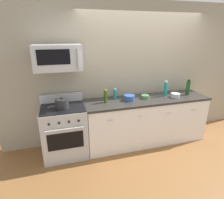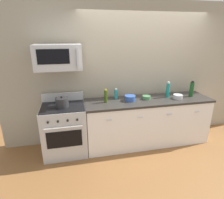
# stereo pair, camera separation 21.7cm
# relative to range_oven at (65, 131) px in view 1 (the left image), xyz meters

# --- Properties ---
(ground_plane) EXTENTS (6.64, 6.64, 0.00)m
(ground_plane) POSITION_rel_range_oven_xyz_m (1.60, -0.00, -0.47)
(ground_plane) COLOR brown
(back_wall) EXTENTS (5.53, 0.10, 2.70)m
(back_wall) POSITION_rel_range_oven_xyz_m (1.60, 0.41, 0.88)
(back_wall) COLOR #9E937F
(back_wall) RESTS_ON ground_plane
(counter_unit) EXTENTS (2.44, 0.66, 0.92)m
(counter_unit) POSITION_rel_range_oven_xyz_m (1.60, -0.00, -0.01)
(counter_unit) COLOR white
(counter_unit) RESTS_ON ground_plane
(range_oven) EXTENTS (0.76, 0.69, 1.07)m
(range_oven) POSITION_rel_range_oven_xyz_m (0.00, 0.00, 0.00)
(range_oven) COLOR #B7BABF
(range_oven) RESTS_ON ground_plane
(microwave) EXTENTS (0.74, 0.44, 0.40)m
(microwave) POSITION_rel_range_oven_xyz_m (0.00, 0.04, 1.28)
(microwave) COLOR #B7BABF
(bottle_sparkling_teal) EXTENTS (0.07, 0.07, 0.31)m
(bottle_sparkling_teal) POSITION_rel_range_oven_xyz_m (2.02, 0.07, 0.60)
(bottle_sparkling_teal) COLOR #197F7A
(bottle_sparkling_teal) RESTS_ON countertop_slab
(bottle_dish_soap) EXTENTS (0.07, 0.07, 0.20)m
(bottle_dish_soap) POSITION_rel_range_oven_xyz_m (1.00, 0.18, 0.55)
(bottle_dish_soap) COLOR teal
(bottle_dish_soap) RESTS_ON countertop_slab
(bottle_olive_oil) EXTENTS (0.06, 0.06, 0.25)m
(bottle_olive_oil) POSITION_rel_range_oven_xyz_m (0.77, 0.03, 0.57)
(bottle_olive_oil) COLOR #385114
(bottle_olive_oil) RESTS_ON countertop_slab
(bottle_wine_green) EXTENTS (0.08, 0.08, 0.31)m
(bottle_wine_green) POSITION_rel_range_oven_xyz_m (2.50, 0.01, 0.60)
(bottle_wine_green) COLOR #19471E
(bottle_wine_green) RESTS_ON countertop_slab
(bowl_steel_prep) EXTENTS (0.18, 0.18, 0.08)m
(bowl_steel_prep) POSITION_rel_range_oven_xyz_m (2.17, -0.07, 0.49)
(bowl_steel_prep) COLOR #B2B5BA
(bowl_steel_prep) RESTS_ON countertop_slab
(bowl_green_glaze) EXTENTS (0.16, 0.16, 0.06)m
(bowl_green_glaze) POSITION_rel_range_oven_xyz_m (1.57, 0.04, 0.48)
(bowl_green_glaze) COLOR #477A4C
(bowl_green_glaze) RESTS_ON countertop_slab
(bowl_blue_mixing) EXTENTS (0.20, 0.20, 0.10)m
(bowl_blue_mixing) POSITION_rel_range_oven_xyz_m (1.23, 0.01, 0.50)
(bowl_blue_mixing) COLOR #2D519E
(bowl_blue_mixing) RESTS_ON countertop_slab
(stockpot) EXTENTS (0.22, 0.22, 0.20)m
(stockpot) POSITION_rel_range_oven_xyz_m (0.00, -0.05, 0.54)
(stockpot) COLOR #262628
(stockpot) RESTS_ON range_oven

